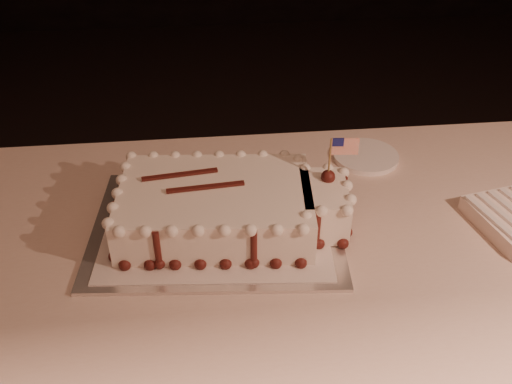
{
  "coord_description": "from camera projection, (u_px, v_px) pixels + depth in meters",
  "views": [
    {
      "loc": [
        -0.3,
        -0.27,
        1.48
      ],
      "look_at": [
        -0.2,
        0.63,
        0.83
      ],
      "focal_mm": 40.0,
      "sensor_mm": 36.0,
      "label": 1
    }
  ],
  "objects": [
    {
      "name": "banquet_table",
      "position": [
        341.0,
        348.0,
        1.38
      ],
      "size": [
        2.4,
        0.8,
        0.75
      ],
      "primitive_type": "cube",
      "color": "beige",
      "rests_on": "ground"
    },
    {
      "name": "sheet_cake",
      "position": [
        229.0,
        206.0,
        1.13
      ],
      "size": [
        0.48,
        0.3,
        0.19
      ],
      "color": "white",
      "rests_on": "doily"
    },
    {
      "name": "cake_board",
      "position": [
        217.0,
        227.0,
        1.16
      ],
      "size": [
        0.53,
        0.41,
        0.01
      ],
      "primitive_type": "cube",
      "rotation": [
        0.0,
        0.0,
        -0.09
      ],
      "color": "silver",
      "rests_on": "banquet_table"
    },
    {
      "name": "side_plate",
      "position": [
        366.0,
        156.0,
        1.37
      ],
      "size": [
        0.16,
        0.16,
        0.01
      ],
      "primitive_type": "cylinder",
      "color": "white",
      "rests_on": "banquet_table"
    },
    {
      "name": "doily",
      "position": [
        217.0,
        225.0,
        1.15
      ],
      "size": [
        0.47,
        0.37,
        0.0
      ],
      "primitive_type": "cube",
      "rotation": [
        0.0,
        0.0,
        -0.09
      ],
      "color": "silver",
      "rests_on": "cake_board"
    }
  ]
}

